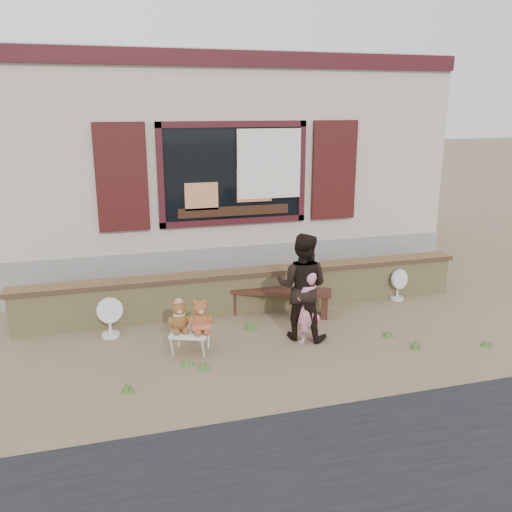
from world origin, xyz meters
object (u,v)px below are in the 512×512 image
object	(u,v)px
teddy_bear_right	(200,315)
adult	(302,287)
teddy_bear_left	(179,315)
folding_chair	(190,333)
child	(307,307)
bench	(279,296)

from	to	relation	value
teddy_bear_right	adult	size ratio (longest dim) A/B	0.30
teddy_bear_left	adult	world-z (taller)	adult
teddy_bear_right	adult	world-z (taller)	adult
teddy_bear_left	adult	xyz separation A→B (m)	(1.69, -0.02, 0.24)
folding_chair	child	size ratio (longest dim) A/B	0.60
teddy_bear_left	bench	bearing A→B (deg)	50.71
bench	teddy_bear_left	bearing A→B (deg)	-127.91
child	adult	world-z (taller)	adult
folding_chair	teddy_bear_left	size ratio (longest dim) A/B	1.43
folding_chair	teddy_bear_right	size ratio (longest dim) A/B	1.36
teddy_bear_left	child	bearing A→B (deg)	16.45
teddy_bear_left	child	distance (m)	1.72
folding_chair	child	xyz separation A→B (m)	(1.58, -0.12, 0.24)
bench	child	size ratio (longest dim) A/B	1.58
teddy_bear_left	child	size ratio (longest dim) A/B	0.42
bench	folding_chair	bearing A→B (deg)	-124.48
bench	child	world-z (taller)	child
folding_chair	teddy_bear_left	world-z (taller)	teddy_bear_left
teddy_bear_left	teddy_bear_right	size ratio (longest dim) A/B	0.95
teddy_bear_right	bench	bearing A→B (deg)	57.89
child	adult	xyz separation A→B (m)	(-0.02, 0.16, 0.24)
bench	folding_chair	size ratio (longest dim) A/B	2.63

